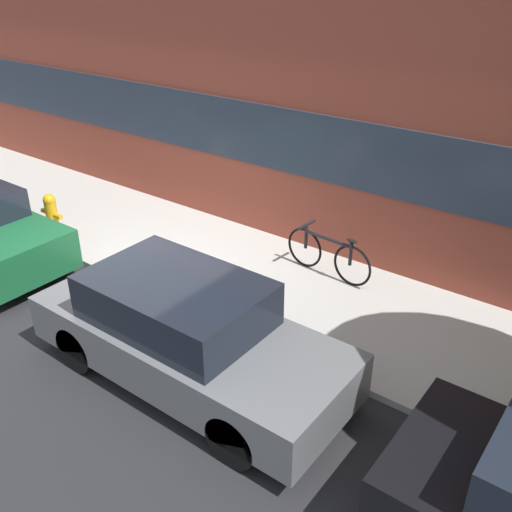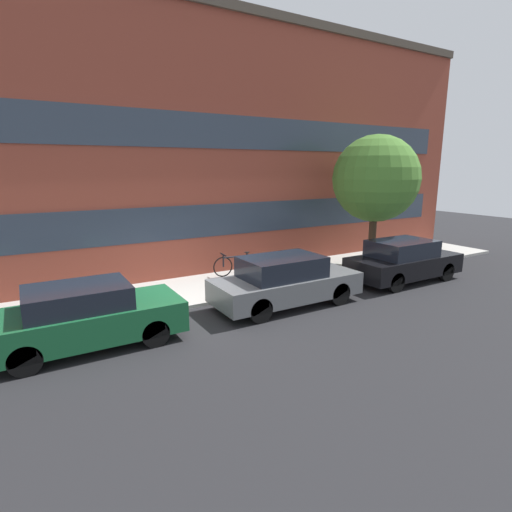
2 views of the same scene
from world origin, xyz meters
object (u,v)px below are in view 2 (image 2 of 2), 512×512
Objects in this scene: parked_car_green at (86,316)px; bicycle at (236,264)px; street_tree at (376,179)px; fire_hydrant at (89,303)px; parked_car_grey at (285,281)px; parked_car_black at (403,261)px.

parked_car_green reaches higher than bicycle.
street_tree is (4.83, -1.54, 2.83)m from bicycle.
fire_hydrant is at bearing 79.45° from parked_car_green.
bicycle is (5.21, 3.16, -0.18)m from parked_car_green.
parked_car_grey is 4.76m from parked_car_black.
parked_car_black reaches higher than parked_car_green.
parked_car_black reaches higher than fire_hydrant.
parked_car_black is 0.84× the size of street_tree.
bicycle is at bearing 31.25° from parked_car_green.
street_tree reaches higher than bicycle.
parked_car_black reaches higher than parked_car_grey.
street_tree is (4.97, 1.62, 2.63)m from parked_car_grey.
parked_car_green is at bearing 180.00° from parked_car_grey.
parked_car_black is at bearing -97.42° from street_tree.
parked_car_green is 10.51m from street_tree.
bicycle is 5.81m from street_tree.
parked_car_grey is at bearing -180.00° from parked_car_black.
street_tree reaches higher than parked_car_green.
fire_hydrant is (0.27, 1.46, -0.18)m from parked_car_green.
bicycle is at bearing 162.28° from street_tree.
parked_car_grey is (5.07, 0.00, 0.01)m from parked_car_green.
parked_car_grey is 1.04× the size of parked_car_black.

